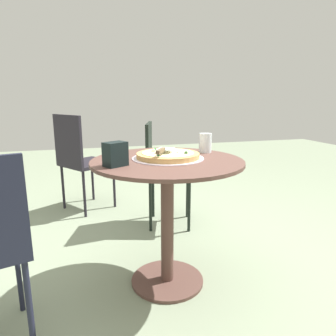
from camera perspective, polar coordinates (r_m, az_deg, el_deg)
ground_plane at (r=1.89m, az=-0.13°, el=-20.25°), size 10.00×10.00×0.00m
patio_table at (r=1.66m, az=-0.14°, el=-4.96°), size 0.80×0.80×0.72m
pizza_on_tray at (r=1.64m, az=-0.01°, el=2.32°), size 0.38×0.38×0.05m
pizza_server at (r=1.58m, az=-0.88°, el=3.38°), size 0.21×0.15×0.02m
drinking_cup at (r=1.83m, az=6.93°, el=4.65°), size 0.07×0.07×0.11m
napkin_dispenser at (r=1.47m, az=-9.75°, el=2.54°), size 0.11×0.13×0.11m
patio_chair_far at (r=2.47m, az=-1.19°, el=0.48°), size 0.45×0.45×0.84m
patio_chair_corner at (r=2.90m, az=-16.08°, el=2.09°), size 0.55×0.55×0.89m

